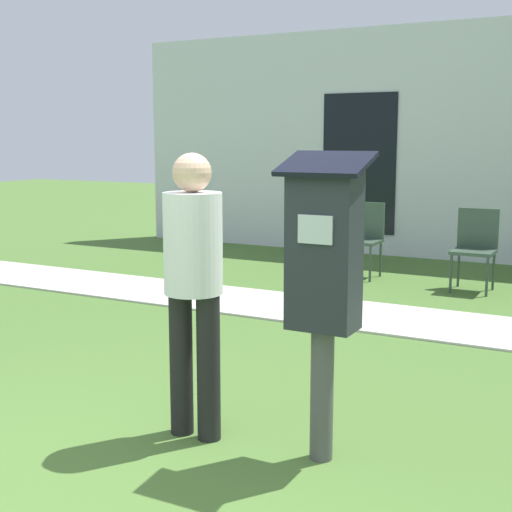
{
  "coord_description": "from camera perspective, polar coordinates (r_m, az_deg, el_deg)",
  "views": [
    {
      "loc": [
        2.12,
        -2.21,
        1.65
      ],
      "look_at": [
        0.41,
        1.02,
        1.05
      ],
      "focal_mm": 50.0,
      "sensor_mm": 36.0,
      "label": 1
    }
  ],
  "objects": [
    {
      "name": "outdoor_chair_middle",
      "position": [
        8.18,
        17.15,
        1.03
      ],
      "size": [
        0.44,
        0.44,
        0.9
      ],
      "rotation": [
        0.0,
        0.0,
        -0.09
      ],
      "color": "#334738",
      "rests_on": "ground"
    },
    {
      "name": "parking_meter",
      "position": [
        3.58,
        5.45,
        -0.89
      ],
      "size": [
        0.44,
        0.31,
        1.59
      ],
      "color": "#4C4C4C",
      "rests_on": "ground"
    },
    {
      "name": "sidewalk",
      "position": [
        6.79,
        8.91,
        -4.76
      ],
      "size": [
        12.0,
        1.1,
        0.02
      ],
      "color": "beige",
      "rests_on": "ground"
    },
    {
      "name": "outdoor_chair_left",
      "position": [
        8.69,
        8.59,
        1.81
      ],
      "size": [
        0.44,
        0.44,
        0.9
      ],
      "rotation": [
        0.0,
        0.0,
        -0.35
      ],
      "color": "#334738",
      "rests_on": "ground"
    },
    {
      "name": "building_facade",
      "position": [
        10.15,
        16.06,
        8.66
      ],
      "size": [
        10.0,
        0.26,
        3.2
      ],
      "color": "silver",
      "rests_on": "ground"
    },
    {
      "name": "person_standing",
      "position": [
        3.88,
        -5.03,
        -1.41
      ],
      "size": [
        0.32,
        0.32,
        1.58
      ],
      "rotation": [
        0.0,
        0.0,
        0.1
      ],
      "color": "black",
      "rests_on": "ground"
    }
  ]
}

